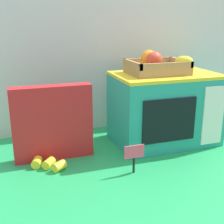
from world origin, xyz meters
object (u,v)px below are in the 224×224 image
object	(u,v)px
food_groups_crate	(157,66)
price_sign	(134,155)
toy_microwave	(164,108)
cookie_set_box	(53,123)
loose_toy_banana	(48,164)

from	to	relation	value
food_groups_crate	price_sign	distance (m)	0.39
toy_microwave	cookie_set_box	bearing A→B (deg)	-177.61
price_sign	cookie_set_box	bearing A→B (deg)	139.29
loose_toy_banana	toy_microwave	bearing A→B (deg)	11.27
loose_toy_banana	food_groups_crate	bearing A→B (deg)	12.47
toy_microwave	food_groups_crate	size ratio (longest dim) A/B	1.74
food_groups_crate	loose_toy_banana	bearing A→B (deg)	-167.53
toy_microwave	cookie_set_box	xyz separation A→B (m)	(-0.46, -0.02, -0.01)
cookie_set_box	toy_microwave	bearing A→B (deg)	2.39
food_groups_crate	toy_microwave	bearing A→B (deg)	-2.95
toy_microwave	price_sign	size ratio (longest dim) A/B	4.17
cookie_set_box	food_groups_crate	bearing A→B (deg)	2.89
toy_microwave	cookie_set_box	world-z (taller)	toy_microwave
toy_microwave	loose_toy_banana	world-z (taller)	toy_microwave
food_groups_crate	price_sign	world-z (taller)	food_groups_crate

